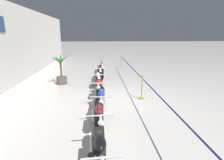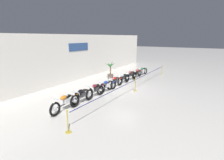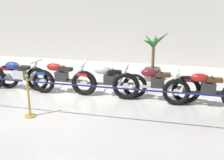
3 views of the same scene
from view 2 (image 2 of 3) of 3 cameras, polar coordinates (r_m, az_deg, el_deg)
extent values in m
plane|color=silver|center=(13.92, 3.46, -2.72)|extent=(120.00, 120.00, 0.00)
cube|color=silver|center=(16.49, -12.44, 7.04)|extent=(28.00, 0.25, 4.20)
cube|color=navy|center=(16.76, -10.76, 10.57)|extent=(2.56, 0.04, 0.70)
torus|color=black|center=(9.51, -18.10, -9.05)|extent=(0.76, 0.18, 0.76)
torus|color=black|center=(10.68, -11.81, -6.09)|extent=(0.76, 0.18, 0.76)
cylinder|color=silver|center=(9.51, -18.10, -9.05)|extent=(0.19, 0.10, 0.18)
cylinder|color=silver|center=(10.68, -11.81, -6.09)|extent=(0.19, 0.10, 0.18)
cylinder|color=silver|center=(9.35, -18.62, -7.62)|extent=(0.31, 0.08, 0.59)
cube|color=silver|center=(10.06, -14.63, -6.56)|extent=(0.38, 0.25, 0.26)
cylinder|color=silver|center=(9.96, -14.86, -5.55)|extent=(0.19, 0.13, 0.24)
cylinder|color=silver|center=(10.02, -14.55, -5.41)|extent=(0.19, 0.13, 0.24)
cylinder|color=silver|center=(10.40, -14.10, -6.65)|extent=(0.70, 0.13, 0.07)
cube|color=#47474C|center=(10.07, -14.77, -7.39)|extent=(1.35, 0.18, 0.06)
ellipsoid|color=orange|center=(9.81, -15.60, -5.53)|extent=(0.48, 0.26, 0.22)
cube|color=black|center=(10.08, -14.23, -5.16)|extent=(0.42, 0.24, 0.09)
cube|color=orange|center=(10.56, -12.05, -4.78)|extent=(0.33, 0.19, 0.08)
cylinder|color=silver|center=(9.33, -18.27, -5.89)|extent=(0.09, 0.62, 0.04)
sphere|color=silver|center=(9.33, -18.55, -6.84)|extent=(0.14, 0.14, 0.14)
torus|color=black|center=(10.39, -12.07, -6.67)|extent=(0.76, 0.17, 0.76)
torus|color=black|center=(11.47, -7.37, -4.49)|extent=(0.76, 0.17, 0.76)
cylinder|color=silver|center=(10.39, -12.07, -6.67)|extent=(0.18, 0.09, 0.18)
cylinder|color=silver|center=(11.47, -7.37, -4.49)|extent=(0.18, 0.09, 0.18)
cylinder|color=silver|center=(10.23, -12.48, -5.34)|extent=(0.31, 0.07, 0.59)
cube|color=#2D2D30|center=(10.91, -9.48, -4.66)|extent=(0.37, 0.24, 0.26)
cylinder|color=#2D2D30|center=(10.82, -9.65, -3.72)|extent=(0.18, 0.12, 0.24)
cylinder|color=#2D2D30|center=(10.88, -9.39, -3.60)|extent=(0.18, 0.12, 0.24)
cylinder|color=silver|center=(11.26, -9.09, -4.81)|extent=(0.70, 0.11, 0.07)
cube|color=#47474C|center=(10.92, -9.61, -5.43)|extent=(1.17, 0.13, 0.06)
ellipsoid|color=black|center=(10.66, -10.28, -3.68)|extent=(0.47, 0.25, 0.22)
cube|color=black|center=(10.94, -9.11, -3.38)|extent=(0.41, 0.22, 0.09)
cube|color=black|center=(11.35, -7.56, -3.27)|extent=(0.33, 0.18, 0.08)
cylinder|color=silver|center=(10.23, -12.16, -3.75)|extent=(0.07, 0.62, 0.04)
sphere|color=silver|center=(10.21, -12.41, -4.62)|extent=(0.14, 0.14, 0.14)
torus|color=black|center=(11.36, -7.42, -4.73)|extent=(0.75, 0.17, 0.74)
torus|color=black|center=(12.61, -3.21, -2.73)|extent=(0.75, 0.17, 0.74)
cylinder|color=silver|center=(11.36, -7.42, -4.73)|extent=(0.18, 0.09, 0.17)
cylinder|color=silver|center=(12.61, -3.21, -2.73)|extent=(0.18, 0.09, 0.17)
cylinder|color=silver|center=(11.20, -7.74, -3.48)|extent=(0.31, 0.07, 0.59)
cube|color=#2D2D30|center=(11.96, -5.09, -2.88)|extent=(0.37, 0.24, 0.26)
cylinder|color=#2D2D30|center=(11.88, -5.22, -2.01)|extent=(0.18, 0.12, 0.24)
cylinder|color=#2D2D30|center=(11.94, -5.00, -1.92)|extent=(0.18, 0.12, 0.24)
cylinder|color=silver|center=(12.32, -4.85, -3.07)|extent=(0.70, 0.11, 0.07)
cube|color=#47474C|center=(11.97, -5.20, -3.59)|extent=(1.27, 0.13, 0.06)
ellipsoid|color=maroon|center=(11.71, -5.73, -1.95)|extent=(0.47, 0.24, 0.22)
cube|color=black|center=(12.01, -4.77, -1.72)|extent=(0.41, 0.22, 0.09)
cube|color=maroon|center=(12.50, -3.35, -1.63)|extent=(0.33, 0.18, 0.08)
cylinder|color=silver|center=(11.21, -7.45, -2.03)|extent=(0.07, 0.62, 0.04)
sphere|color=silver|center=(11.19, -7.67, -2.82)|extent=(0.14, 0.14, 0.14)
torus|color=black|center=(12.26, -3.84, -3.30)|extent=(0.72, 0.15, 0.72)
torus|color=black|center=(13.57, 0.42, -1.56)|extent=(0.72, 0.15, 0.72)
cylinder|color=silver|center=(12.26, -3.84, -3.30)|extent=(0.17, 0.09, 0.17)
cylinder|color=silver|center=(13.57, 0.42, -1.56)|extent=(0.17, 0.09, 0.17)
cylinder|color=silver|center=(12.11, -4.12, -2.12)|extent=(0.30, 0.07, 0.59)
cube|color=silver|center=(12.90, -1.48, -1.65)|extent=(0.37, 0.23, 0.26)
cylinder|color=silver|center=(12.81, -1.59, -0.83)|extent=(0.18, 0.12, 0.24)
cylinder|color=silver|center=(12.88, -1.38, -0.75)|extent=(0.18, 0.12, 0.24)
cylinder|color=silver|center=(13.25, -1.23, -1.86)|extent=(0.70, 0.09, 0.07)
cube|color=#47474C|center=(12.90, -1.60, -2.30)|extent=(1.34, 0.10, 0.06)
ellipsoid|color=navy|center=(12.65, -2.08, -0.75)|extent=(0.47, 0.23, 0.22)
cube|color=black|center=(12.94, -1.16, -0.58)|extent=(0.41, 0.21, 0.09)
cube|color=navy|center=(13.46, 0.30, -0.58)|extent=(0.32, 0.17, 0.08)
cylinder|color=silver|center=(12.12, -3.83, -0.79)|extent=(0.06, 0.62, 0.04)
sphere|color=silver|center=(12.10, -4.04, -1.51)|extent=(0.14, 0.14, 0.14)
torus|color=black|center=(13.41, -0.67, -1.71)|extent=(0.74, 0.14, 0.74)
torus|color=black|center=(14.66, 2.67, -0.36)|extent=(0.74, 0.14, 0.74)
cylinder|color=silver|center=(13.41, -0.67, -1.71)|extent=(0.18, 0.09, 0.17)
cylinder|color=silver|center=(14.66, 2.67, -0.36)|extent=(0.18, 0.09, 0.17)
cylinder|color=silver|center=(13.26, -0.89, -0.62)|extent=(0.30, 0.06, 0.59)
cube|color=#2D2D30|center=(14.03, 1.19, -0.33)|extent=(0.37, 0.23, 0.26)
cylinder|color=#2D2D30|center=(13.95, 1.10, 0.43)|extent=(0.18, 0.12, 0.24)
cylinder|color=#2D2D30|center=(14.01, 1.28, 0.50)|extent=(0.18, 0.12, 0.24)
cylinder|color=silver|center=(14.38, 1.35, -0.55)|extent=(0.70, 0.09, 0.07)
cube|color=#47474C|center=(14.02, 1.08, -0.92)|extent=(1.23, 0.10, 0.06)
ellipsoid|color=#B21E19|center=(13.78, 0.69, 0.52)|extent=(0.47, 0.23, 0.22)
cube|color=black|center=(14.08, 1.47, 0.65)|extent=(0.41, 0.21, 0.09)
cube|color=#B21E19|center=(14.56, 2.58, 0.60)|extent=(0.32, 0.17, 0.08)
cylinder|color=silver|center=(13.29, -0.63, 0.60)|extent=(0.05, 0.62, 0.04)
sphere|color=silver|center=(13.25, -0.82, -0.06)|extent=(0.14, 0.14, 0.14)
torus|color=black|center=(14.63, 2.46, -0.47)|extent=(0.70, 0.17, 0.70)
torus|color=black|center=(15.97, 4.73, 0.73)|extent=(0.70, 0.17, 0.70)
cylinder|color=silver|center=(14.63, 2.46, -0.47)|extent=(0.17, 0.09, 0.16)
cylinder|color=silver|center=(15.97, 4.73, 0.73)|extent=(0.17, 0.09, 0.16)
cylinder|color=silver|center=(14.48, 2.32, 0.54)|extent=(0.31, 0.08, 0.59)
cube|color=#2D2D30|center=(15.31, 3.73, 0.78)|extent=(0.38, 0.25, 0.26)
cylinder|color=#2D2D30|center=(15.22, 3.68, 1.48)|extent=(0.19, 0.12, 0.24)
cylinder|color=#2D2D30|center=(15.30, 3.80, 1.54)|extent=(0.19, 0.12, 0.24)
cylinder|color=silver|center=(15.66, 3.69, 0.55)|extent=(0.70, 0.12, 0.07)
cube|color=#47474C|center=(15.29, 3.64, 0.23)|extent=(1.21, 0.15, 0.06)
ellipsoid|color=#B7BABF|center=(15.04, 3.39, 1.56)|extent=(0.48, 0.25, 0.22)
cube|color=black|center=(15.37, 3.93, 1.67)|extent=(0.41, 0.23, 0.09)
cube|color=#B7BABF|center=(15.87, 4.67, 1.55)|extent=(0.33, 0.18, 0.08)
cylinder|color=silver|center=(14.52, 2.51, 1.65)|extent=(0.08, 0.62, 0.04)
sphere|color=silver|center=(14.48, 2.37, 1.05)|extent=(0.14, 0.14, 0.14)
torus|color=black|center=(15.69, 4.98, 0.62)|extent=(0.78, 0.17, 0.77)
torus|color=black|center=(17.16, 7.18, 1.71)|extent=(0.78, 0.17, 0.77)
cylinder|color=silver|center=(15.69, 4.98, 0.62)|extent=(0.18, 0.09, 0.18)
cylinder|color=silver|center=(17.16, 7.18, 1.71)|extent=(0.18, 0.09, 0.18)
cylinder|color=silver|center=(15.55, 4.87, 1.57)|extent=(0.31, 0.07, 0.59)
cube|color=#2D2D30|center=(16.43, 6.21, 1.77)|extent=(0.37, 0.24, 0.26)
cylinder|color=#2D2D30|center=(16.35, 6.17, 2.43)|extent=(0.18, 0.12, 0.24)
cylinder|color=#2D2D30|center=(16.43, 6.28, 2.48)|extent=(0.18, 0.12, 0.24)
cylinder|color=silver|center=(16.79, 6.15, 1.54)|extent=(0.70, 0.11, 0.07)
cube|color=#ADAFB5|center=(16.42, 6.13, 1.26)|extent=(1.30, 0.13, 0.06)
ellipsoid|color=maroon|center=(16.17, 5.92, 2.52)|extent=(0.47, 0.24, 0.22)
cube|color=#4C2D19|center=(16.51, 6.40, 2.60)|extent=(0.41, 0.22, 0.09)
cube|color=maroon|center=(17.06, 7.14, 2.58)|extent=(0.33, 0.18, 0.08)
cylinder|color=silver|center=(15.59, 5.06, 2.60)|extent=(0.07, 0.62, 0.04)
sphere|color=silver|center=(15.55, 4.93, 2.05)|extent=(0.14, 0.14, 0.14)
torus|color=black|center=(16.86, 7.43, 1.41)|extent=(0.73, 0.17, 0.73)
torus|color=black|center=(18.22, 9.09, 2.29)|extent=(0.73, 0.17, 0.73)
cylinder|color=silver|center=(16.86, 7.43, 1.41)|extent=(0.17, 0.09, 0.17)
cylinder|color=silver|center=(18.22, 9.09, 2.29)|extent=(0.17, 0.09, 0.17)
cylinder|color=silver|center=(16.72, 7.35, 2.30)|extent=(0.31, 0.07, 0.59)
cube|color=#2D2D30|center=(17.55, 8.36, 2.41)|extent=(0.37, 0.24, 0.26)
cylinder|color=#2D2D30|center=(17.48, 8.34, 3.03)|extent=(0.19, 0.12, 0.24)
cylinder|color=#2D2D30|center=(17.55, 8.43, 3.07)|extent=(0.19, 0.12, 0.24)
cylinder|color=silver|center=(17.90, 8.25, 2.18)|extent=(0.70, 0.11, 0.07)
cube|color=black|center=(17.53, 8.29, 1.93)|extent=(1.19, 0.13, 0.06)
ellipsoid|color=#B21E19|center=(17.29, 8.13, 3.12)|extent=(0.47, 0.25, 0.22)
cube|color=#4C2D19|center=(17.63, 8.53, 3.18)|extent=(0.41, 0.22, 0.09)
cube|color=#B21E19|center=(18.13, 9.07, 3.06)|extent=(0.33, 0.18, 0.08)
cylinder|color=silver|center=(16.77, 7.51, 3.26)|extent=(0.07, 0.62, 0.04)
sphere|color=silver|center=(16.72, 7.40, 2.74)|extent=(0.14, 0.14, 0.14)
torus|color=black|center=(18.22, 9.00, 2.20)|extent=(0.67, 0.15, 0.67)
torus|color=black|center=(19.51, 10.92, 2.89)|extent=(0.67, 0.15, 0.67)
cylinder|color=silver|center=(18.22, 9.00, 2.20)|extent=(0.16, 0.09, 0.16)
cylinder|color=silver|center=(19.51, 10.92, 2.89)|extent=(0.16, 0.09, 0.16)
cylinder|color=silver|center=(18.09, 8.91, 3.03)|extent=(0.31, 0.08, 0.59)
cube|color=silver|center=(18.88, 10.08, 3.06)|extent=(0.37, 0.24, 0.26)
cylinder|color=silver|center=(18.81, 10.05, 3.64)|extent=(0.19, 0.12, 0.24)
cylinder|color=silver|center=(18.88, 10.16, 3.67)|extent=(0.19, 0.12, 0.24)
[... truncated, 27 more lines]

